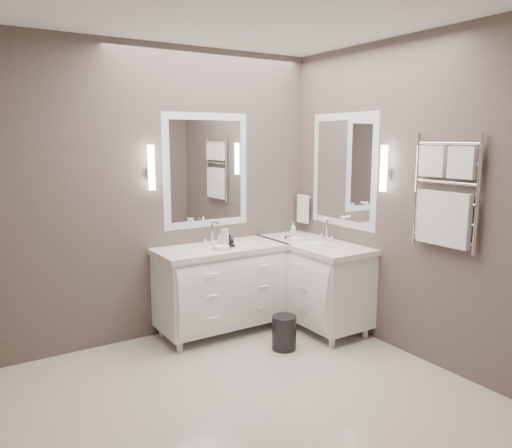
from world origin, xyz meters
TOP-DOWN VIEW (x-y plane):
  - floor at (0.00, 0.00)m, footprint 3.20×3.00m
  - ceiling at (0.00, 0.00)m, footprint 3.20×3.00m
  - wall_back at (0.00, 1.50)m, footprint 3.20×0.01m
  - wall_front at (0.00, -1.50)m, footprint 3.20×0.01m
  - wall_right at (1.60, 0.00)m, footprint 0.01×3.00m
  - vanity_back at (0.45, 1.23)m, footprint 1.24×0.59m
  - vanity_right at (1.33, 0.90)m, footprint 0.59×1.24m
  - mirror_back at (0.45, 1.49)m, footprint 0.90×0.02m
  - mirror_right at (1.59, 0.80)m, footprint 0.02×0.90m
  - sconce_back at (-0.13, 1.43)m, footprint 0.06×0.06m
  - sconce_right at (1.53, 0.22)m, footprint 0.06×0.06m
  - towel_bar_corner at (1.54, 1.36)m, footprint 0.03×0.22m
  - towel_ladder at (1.55, -0.40)m, footprint 0.06×0.58m
  - waste_bin at (0.73, 0.57)m, footprint 0.27×0.27m
  - amenity_tray_back at (0.48, 1.17)m, footprint 0.17×0.15m
  - amenity_tray_right at (1.24, 1.14)m, footprint 0.11×0.15m
  - water_bottle at (0.44, 1.11)m, footprint 0.07×0.07m
  - soap_bottle_a at (0.45, 1.19)m, footprint 0.07×0.07m
  - soap_bottle_b at (0.51, 1.14)m, footprint 0.08×0.08m
  - soap_bottle_c at (1.24, 1.14)m, footprint 0.08×0.08m

SIDE VIEW (x-z plane):
  - floor at x=0.00m, z-range -0.01..0.00m
  - waste_bin at x=0.73m, z-range 0.00..0.30m
  - vanity_back at x=0.45m, z-range 0.00..0.97m
  - vanity_right at x=1.33m, z-range 0.00..0.97m
  - amenity_tray_right at x=1.24m, z-range 0.85..0.87m
  - amenity_tray_back at x=0.48m, z-range 0.85..0.87m
  - soap_bottle_b at x=0.51m, z-range 0.87..0.97m
  - soap_bottle_a at x=0.45m, z-range 0.87..1.01m
  - water_bottle at x=0.44m, z-range 0.85..1.04m
  - soap_bottle_c at x=1.24m, z-range 0.87..1.02m
  - towel_bar_corner at x=1.54m, z-range 0.97..1.27m
  - wall_back at x=0.00m, z-range 0.00..2.70m
  - wall_front at x=0.00m, z-range 0.00..2.70m
  - wall_right at x=1.60m, z-range 0.00..2.70m
  - towel_ladder at x=1.55m, z-range 0.94..1.84m
  - mirror_back at x=0.45m, z-range 1.00..2.10m
  - mirror_right at x=1.59m, z-range 1.00..2.10m
  - sconce_back at x=-0.13m, z-range 1.39..1.79m
  - sconce_right at x=1.53m, z-range 1.39..1.79m
  - ceiling at x=0.00m, z-range 2.70..2.71m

